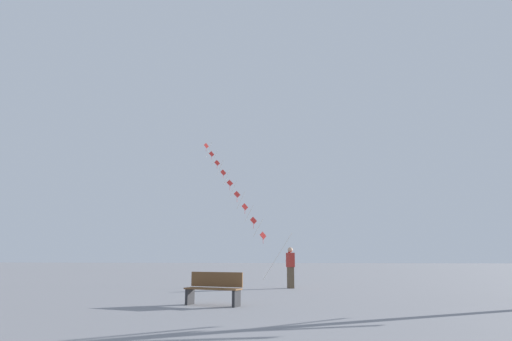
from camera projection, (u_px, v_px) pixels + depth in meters
The scene contains 4 objects.
ground_plane at pixel (347, 288), 19.45m from camera, with size 160.00×160.00×0.00m, color gray.
kite_train at pixel (235, 192), 27.47m from camera, with size 6.92×10.64×9.41m.
kite_flyer at pixel (290, 266), 19.57m from camera, with size 0.44×0.61×1.71m.
park_bench at pixel (214, 289), 12.62m from camera, with size 1.66×0.85×0.89m.
Camera 1 is at (-1.07, -0.37, 1.31)m, focal length 32.27 mm.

